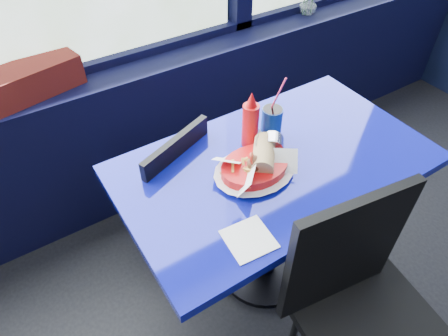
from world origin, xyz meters
The scene contains 10 objects.
window_sill centered at (0.00, 2.87, 0.40)m, with size 5.00×0.26×0.80m, color black.
near_table centered at (0.30, 2.00, 0.57)m, with size 1.20×0.70×0.75m.
chair_near_front centered at (0.25, 1.44, 0.56)m, with size 0.50×0.50×0.98m.
chair_near_back centered at (0.03, 2.33, 0.48)m, with size 0.49×0.49×0.83m.
planter_box centered at (-0.48, 2.86, 0.87)m, with size 0.67×0.17×0.13m, color maroon.
flower_vase centered at (1.21, 2.87, 0.87)m, with size 0.11×0.12×0.22m.
food_basket centered at (0.20, 1.99, 0.79)m, with size 0.35×0.35×0.10m.
ketchup_bottle centered at (0.27, 2.14, 0.86)m, with size 0.06×0.06×0.24m.
soda_cup centered at (0.37, 2.13, 0.82)m, with size 0.08×0.08×0.28m.
napkin centered at (0.00, 1.76, 0.75)m, with size 0.14×0.14×0.00m, color white.
Camera 1 is at (-0.47, 1.17, 1.79)m, focal length 32.00 mm.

